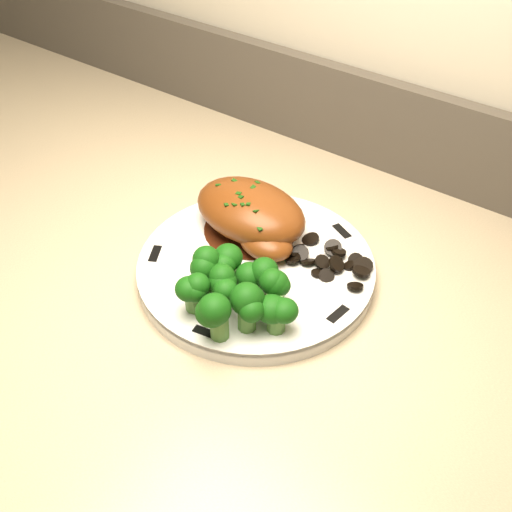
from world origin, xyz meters
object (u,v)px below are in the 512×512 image
Objects in this scene: chicken_breast at (252,214)px; plate at (256,269)px; counter at (122,435)px; broccoli_florets at (236,292)px.

plate is at bearing -46.19° from chicken_breast.
counter is at bearing -168.71° from plate.
chicken_breast is (-0.03, 0.04, 0.03)m from plate.
counter is 8.55× the size of plate.
plate is 1.79× the size of chicken_breast.
counter is 0.55m from chicken_breast.
chicken_breast reaches higher than plate.
plate is 0.06m from chicken_breast.
chicken_breast is 1.20× the size of broccoli_florets.
counter is 0.57m from broccoli_florets.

